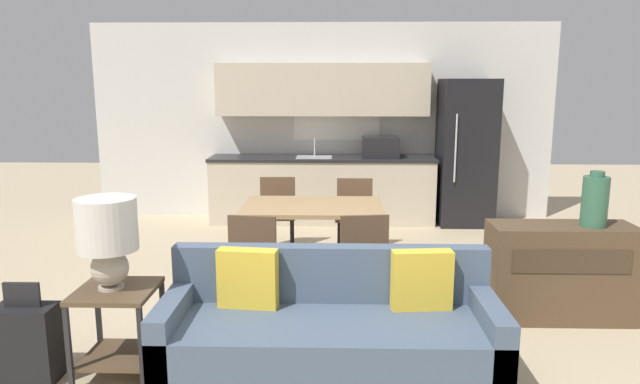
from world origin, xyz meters
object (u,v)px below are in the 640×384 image
dining_chair_near_left (257,253)px  suitcase (27,343)px  dining_chair_far_left (277,210)px  table_lamp (107,234)px  side_table (118,317)px  dining_table (313,211)px  couch (330,326)px  dining_chair_near_right (362,253)px  credenza (560,272)px  vase (595,201)px  dining_chair_far_right (355,212)px  refrigerator (466,153)px

dining_chair_near_left → suitcase: dining_chair_near_left is taller
dining_chair_far_left → table_lamp: bearing=-107.7°
side_table → dining_table: bearing=58.8°
dining_table → table_lamp: (-1.23, -1.97, 0.29)m
dining_table → couch: couch is taller
couch → dining_chair_near_right: (0.26, 1.12, 0.16)m
couch → credenza: bearing=26.6°
table_lamp → vase: size_ratio=1.35×
side_table → credenza: size_ratio=0.52×
side_table → dining_chair_near_right: 2.03m
dining_chair_far_right → dining_chair_near_left: size_ratio=1.00×
couch → vase: 2.34m
dining_table → side_table: 2.33m
suitcase → dining_chair_far_right: bearing=52.3°
vase → dining_chair_far_right: 2.59m
refrigerator → table_lamp: (-3.19, -4.19, -0.02)m
refrigerator → dining_table: size_ratio=1.43×
table_lamp → vase: bearing=15.3°
side_table → dining_chair_near_left: bearing=56.6°
dining_chair_near_right → suitcase: bearing=23.2°
credenza → suitcase: bearing=-163.9°
dining_table → dining_chair_near_right: 0.92m
side_table → dining_chair_far_left: size_ratio=0.71×
dining_table → dining_chair_far_right: size_ratio=1.62×
dining_table → suitcase: dining_table is taller
credenza → table_lamp: bearing=-163.2°
vase → dining_table: bearing=155.6°
dining_table → vase: size_ratio=3.08×
side_table → dining_chair_far_right: dining_chair_far_right is taller
side_table → credenza: bearing=17.1°
refrigerator → credenza: size_ratio=1.71×
couch → suitcase: 1.95m
dining_table → side_table: (-1.20, -1.98, -0.26)m
vase → dining_chair_near_left: (-2.69, 0.18, -0.51)m
table_lamp → side_table: bearing=-12.0°
refrigerator → credenza: refrigerator is taller
couch → dining_chair_near_right: size_ratio=2.58×
dining_chair_far_right → suitcase: size_ratio=1.26×
credenza → dining_chair_far_left: bearing=143.7°
dining_chair_near_right → vase: bearing=165.5°
refrigerator → dining_table: bearing=-131.6°
side_table → vase: size_ratio=1.34×
dining_table → side_table: bearing=-121.2°
side_table → dining_chair_near_left: (0.75, 1.14, 0.08)m
vase → dining_chair_far_right: vase is taller
credenza → dining_chair_far_right: 2.37m
credenza → vase: (0.21, -0.03, 0.60)m
refrigerator → side_table: bearing=-127.0°
couch → side_table: bearing=-177.3°
credenza → vase: size_ratio=2.59×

